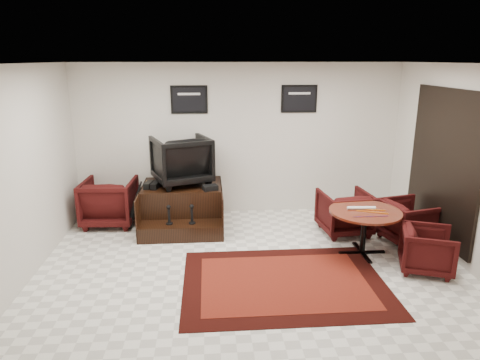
% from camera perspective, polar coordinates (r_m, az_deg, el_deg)
% --- Properties ---
extents(ground, '(6.00, 6.00, 0.00)m').
position_cam_1_polar(ground, '(6.08, 1.69, -12.17)').
color(ground, white).
rests_on(ground, ground).
extents(room_shell, '(6.02, 5.02, 2.81)m').
position_cam_1_polar(room_shell, '(5.65, 5.84, 4.85)').
color(room_shell, beige).
rests_on(room_shell, ground).
extents(area_rug, '(2.66, 1.99, 0.01)m').
position_cam_1_polar(area_rug, '(5.85, 5.89, -13.39)').
color(area_rug, black).
rests_on(area_rug, ground).
extents(shine_podium, '(1.39, 1.44, 0.72)m').
position_cam_1_polar(shine_podium, '(7.65, -7.66, -3.56)').
color(shine_podium, black).
rests_on(shine_podium, ground).
extents(shine_chair, '(1.15, 1.12, 0.94)m').
position_cam_1_polar(shine_chair, '(7.55, -7.84, 2.95)').
color(shine_chair, black).
rests_on(shine_chair, shine_podium).
extents(shoes_pair, '(0.28, 0.32, 0.10)m').
position_cam_1_polar(shoes_pair, '(7.48, -11.63, -0.66)').
color(shoes_pair, black).
rests_on(shoes_pair, shine_podium).
extents(polish_kit, '(0.28, 0.23, 0.08)m').
position_cam_1_polar(polish_kit, '(7.23, -3.99, -1.02)').
color(polish_kit, black).
rests_on(polish_kit, shine_podium).
extents(umbrella_black, '(0.33, 0.12, 0.89)m').
position_cam_1_polar(umbrella_black, '(7.58, -13.84, -3.16)').
color(umbrella_black, black).
rests_on(umbrella_black, ground).
extents(umbrella_hooked, '(0.29, 0.11, 0.78)m').
position_cam_1_polar(umbrella_hooked, '(7.79, -13.88, -3.06)').
color(umbrella_hooked, black).
rests_on(umbrella_hooked, ground).
extents(armchair_side, '(0.93, 0.87, 0.91)m').
position_cam_1_polar(armchair_side, '(7.92, -17.01, -2.50)').
color(armchair_side, black).
rests_on(armchair_side, ground).
extents(meeting_table, '(1.06, 1.06, 0.69)m').
position_cam_1_polar(meeting_table, '(6.64, 16.31, -4.64)').
color(meeting_table, '#47180A').
rests_on(meeting_table, ground).
extents(table_chair_back, '(0.85, 0.81, 0.80)m').
position_cam_1_polar(table_chair_back, '(7.42, 13.77, -3.91)').
color(table_chair_back, black).
rests_on(table_chair_back, ground).
extents(table_chair_window, '(0.84, 0.88, 0.76)m').
position_cam_1_polar(table_chair_window, '(7.38, 21.56, -4.90)').
color(table_chair_window, black).
rests_on(table_chair_window, ground).
extents(table_chair_corner, '(0.81, 0.84, 0.69)m').
position_cam_1_polar(table_chair_corner, '(6.51, 23.72, -8.29)').
color(table_chair_corner, black).
rests_on(table_chair_corner, ground).
extents(paper_roll, '(0.42, 0.08, 0.05)m').
position_cam_1_polar(paper_roll, '(6.63, 15.89, -3.60)').
color(paper_roll, white).
rests_on(paper_roll, meeting_table).
extents(table_clutter, '(0.57, 0.33, 0.01)m').
position_cam_1_polar(table_clutter, '(6.54, 17.06, -4.15)').
color(table_clutter, orange).
rests_on(table_clutter, meeting_table).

